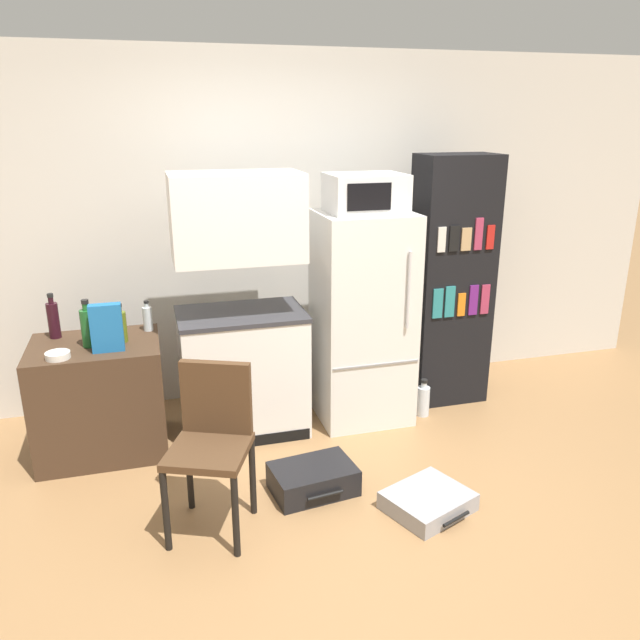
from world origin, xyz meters
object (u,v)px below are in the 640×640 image
object	(u,v)px
side_table	(100,398)
bottle_wine_dark	(53,319)
bowl	(58,355)
microwave	(365,193)
bottle_olive_oil	(121,326)
suitcase_large_flat	(428,501)
water_bottle_front	(423,400)
kitchen_hutch	(241,320)
refrigerator	(363,318)
bottle_clear_short	(148,318)
suitcase_small_flat	(313,479)
bookshelf	(451,282)
cereal_box	(107,328)
chair	(213,432)
bottle_green_tall	(88,327)

from	to	relation	value
side_table	bottle_wine_dark	bearing A→B (deg)	142.25
bottle_wine_dark	bowl	size ratio (longest dim) A/B	2.07
microwave	bottle_olive_oil	size ratio (longest dim) A/B	2.01
bottle_wine_dark	suitcase_large_flat	bearing A→B (deg)	-34.51
bowl	water_bottle_front	size ratio (longest dim) A/B	0.50
kitchen_hutch	refrigerator	distance (m)	0.87
bottle_olive_oil	bottle_clear_short	bearing A→B (deg)	46.93
refrigerator	kitchen_hutch	bearing A→B (deg)	178.96
refrigerator	suitcase_small_flat	distance (m)	1.26
bookshelf	kitchen_hutch	bearing A→B (deg)	-176.48
bookshelf	bowl	world-z (taller)	bookshelf
bottle_clear_short	cereal_box	size ratio (longest dim) A/B	0.69
suitcase_large_flat	side_table	bearing A→B (deg)	123.92
side_table	suitcase_small_flat	xyz separation A→B (m)	(1.21, -0.86, -0.30)
cereal_box	water_bottle_front	size ratio (longest dim) A/B	1.04
bookshelf	water_bottle_front	size ratio (longest dim) A/B	6.52
microwave	chair	distance (m)	1.90
suitcase_small_flat	water_bottle_front	bearing A→B (deg)	27.76
refrigerator	microwave	size ratio (longest dim) A/B	2.97
microwave	bowl	distance (m)	2.20
bottle_green_tall	suitcase_large_flat	world-z (taller)	bottle_green_tall
refrigerator	cereal_box	distance (m)	1.74
chair	suitcase_large_flat	distance (m)	1.29
bottle_clear_short	bottle_green_tall	bearing A→B (deg)	-149.34
side_table	chair	bearing A→B (deg)	-57.53
bottle_clear_short	chair	size ratio (longest dim) A/B	0.23
suitcase_large_flat	water_bottle_front	bearing A→B (deg)	44.78
bottle_clear_short	suitcase_large_flat	world-z (taller)	bottle_clear_short
bottle_clear_short	water_bottle_front	bearing A→B (deg)	-8.79
microwave	bookshelf	bearing A→B (deg)	8.92
bottle_olive_oil	chair	distance (m)	1.13
bottle_green_tall	suitcase_large_flat	size ratio (longest dim) A/B	0.55
bowl	cereal_box	size ratio (longest dim) A/B	0.48
side_table	microwave	xyz separation A→B (m)	(1.82, 0.02, 1.26)
side_table	bowl	xyz separation A→B (m)	(-0.19, -0.21, 0.40)
suitcase_small_flat	microwave	bearing A→B (deg)	48.08
kitchen_hutch	suitcase_small_flat	distance (m)	1.19
side_table	chair	world-z (taller)	chair
bottle_olive_oil	water_bottle_front	xyz separation A→B (m)	(2.09, -0.12, -0.74)
bottle_green_tall	bottle_clear_short	world-z (taller)	bottle_green_tall
chair	suitcase_small_flat	size ratio (longest dim) A/B	1.74
bottle_green_tall	bottle_olive_oil	world-z (taller)	bottle_green_tall
bowl	chair	distance (m)	1.15
side_table	bottle_green_tall	distance (m)	0.51
side_table	chair	size ratio (longest dim) A/B	0.89
chair	water_bottle_front	xyz separation A→B (m)	(1.63, 0.87, -0.43)
refrigerator	bottle_clear_short	bearing A→B (deg)	174.08
suitcase_small_flat	water_bottle_front	world-z (taller)	water_bottle_front
bookshelf	chair	size ratio (longest dim) A/B	2.07
bookshelf	bottle_olive_oil	size ratio (longest dim) A/B	7.42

